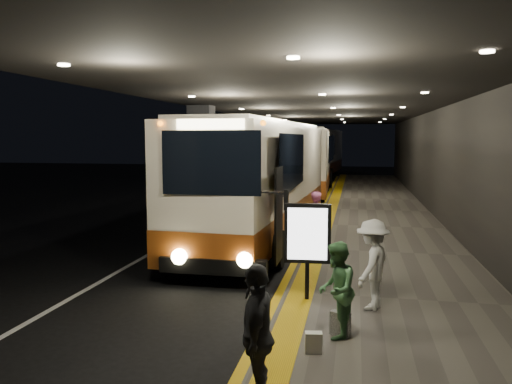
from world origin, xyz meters
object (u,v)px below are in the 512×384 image
(bag_polka, at_px, (340,324))
(info_sign, at_px, (308,235))
(coach_third, at_px, (319,155))
(coach_main, at_px, (262,185))
(bag_plain, at_px, (314,343))
(passenger_waiting_green, at_px, (336,290))
(passenger_waiting_white, at_px, (372,264))
(coach_second, at_px, (308,164))
(passenger_waiting_grey, at_px, (257,335))
(stanchion_post, at_px, (306,271))
(passenger_boarding, at_px, (317,220))

(bag_polka, relative_size, info_sign, 0.20)
(coach_third, xyz_separation_m, bag_polka, (2.82, -33.87, -1.50))
(coach_main, height_order, bag_plain, coach_main)
(passenger_waiting_green, xyz_separation_m, bag_polka, (0.07, 0.05, -0.57))
(passenger_waiting_green, bearing_deg, passenger_waiting_white, 161.20)
(coach_second, bearing_deg, passenger_waiting_grey, -87.91)
(coach_second, distance_m, passenger_waiting_white, 20.13)
(coach_third, relative_size, info_sign, 6.56)
(passenger_waiting_green, bearing_deg, bag_polka, 129.68)
(coach_third, height_order, bag_plain, coach_third)
(passenger_waiting_white, relative_size, stanchion_post, 1.52)
(coach_main, bearing_deg, bag_polka, -68.12)
(passenger_boarding, distance_m, passenger_waiting_grey, 8.42)
(passenger_boarding, relative_size, passenger_waiting_white, 0.99)
(coach_third, xyz_separation_m, passenger_waiting_grey, (1.93, -36.17, -0.84))
(passenger_boarding, height_order, passenger_waiting_white, passenger_waiting_white)
(bag_plain, bearing_deg, coach_main, 105.39)
(stanchion_post, bearing_deg, passenger_waiting_grey, -92.47)
(coach_main, height_order, passenger_boarding, coach_main)
(passenger_waiting_grey, distance_m, stanchion_post, 4.06)
(coach_main, height_order, passenger_waiting_green, coach_main)
(coach_second, height_order, stanchion_post, coach_second)
(passenger_waiting_white, relative_size, info_sign, 0.88)
(coach_second, relative_size, coach_third, 0.96)
(coach_third, bearing_deg, coach_main, -86.03)
(coach_second, distance_m, stanchion_post, 19.64)
(bag_polka, bearing_deg, coach_main, 109.02)
(passenger_waiting_green, height_order, info_sign, info_sign)
(passenger_boarding, bearing_deg, coach_third, -13.88)
(passenger_waiting_green, distance_m, bag_polka, 0.58)
(passenger_waiting_green, xyz_separation_m, passenger_waiting_white, (0.59, 1.44, 0.07))
(passenger_waiting_white, bearing_deg, coach_second, -150.91)
(coach_second, bearing_deg, stanchion_post, -86.56)
(coach_third, relative_size, passenger_boarding, 7.49)
(passenger_waiting_green, height_order, stanchion_post, passenger_waiting_green)
(passenger_waiting_white, height_order, bag_plain, passenger_waiting_white)
(passenger_waiting_green, relative_size, info_sign, 0.81)
(passenger_waiting_white, xyz_separation_m, bag_polka, (-0.52, -1.39, -0.64))
(coach_third, bearing_deg, passenger_boarding, -82.04)
(bag_polka, bearing_deg, passenger_waiting_white, 69.44)
(passenger_waiting_white, bearing_deg, stanchion_post, -85.87)
(passenger_boarding, xyz_separation_m, bag_plain, (0.49, -6.86, -0.67))
(passenger_boarding, xyz_separation_m, passenger_waiting_grey, (-0.04, -8.42, 0.03))
(passenger_boarding, relative_size, passenger_waiting_grey, 0.97)
(passenger_waiting_grey, relative_size, bag_polka, 4.44)
(coach_main, distance_m, coach_second, 13.19)
(coach_main, distance_m, info_sign, 6.76)
(coach_second, distance_m, info_sign, 19.71)
(coach_second, bearing_deg, bag_polka, -85.10)
(coach_second, bearing_deg, passenger_boarding, -85.49)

